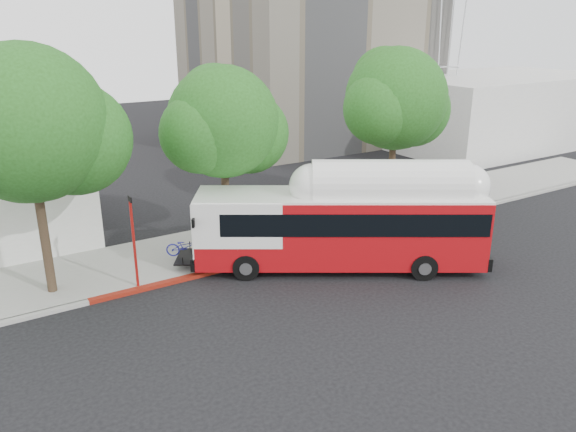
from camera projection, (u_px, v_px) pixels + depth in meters
name	position (u px, v px, depth m)	size (l,w,h in m)	color
ground	(316.00, 293.00, 22.56)	(120.00, 120.00, 0.00)	black
sidewalk	(241.00, 241.00, 27.75)	(60.00, 5.00, 0.15)	gray
curb_strip	(268.00, 258.00, 25.66)	(60.00, 0.30, 0.15)	gray
red_curb_segment	(207.00, 273.00, 24.16)	(10.00, 0.32, 0.16)	maroon
street_tree_left	(42.00, 129.00, 20.59)	(6.67, 5.80, 9.74)	#2D2116
street_tree_mid	(231.00, 126.00, 25.19)	(5.75, 5.00, 8.62)	#2D2116
street_tree_right	(401.00, 102.00, 29.93)	(6.21, 5.40, 9.18)	#2D2116
horizon_block	(493.00, 110.00, 49.41)	(20.00, 12.00, 6.00)	silver
transit_bus	(342.00, 229.00, 24.29)	(12.45, 8.94, 3.92)	#A50B10
signal_pole	(134.00, 243.00, 22.22)	(0.11, 0.37, 3.95)	#A41511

